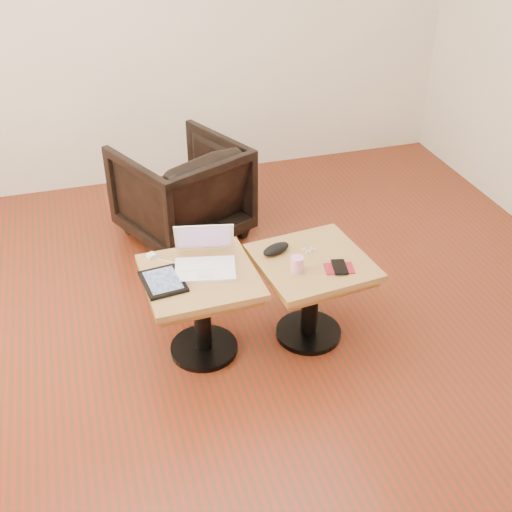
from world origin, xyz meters
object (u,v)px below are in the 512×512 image
object	(u,v)px
laptop	(205,259)
armchair	(181,191)
side_table_left	(201,294)
striped_cup	(297,264)
side_table_right	(312,279)

from	to	relation	value
laptop	armchair	size ratio (longest dim) A/B	0.48
side_table_left	armchair	bearing A→B (deg)	81.51
side_table_left	armchair	distance (m)	1.19
striped_cup	side_table_left	bearing A→B (deg)	165.96
side_table_left	striped_cup	size ratio (longest dim) A/B	6.80
armchair	side_table_left	bearing A→B (deg)	58.91
side_table_right	striped_cup	size ratio (longest dim) A/B	7.27
side_table_right	armchair	xyz separation A→B (m)	(-0.44, 1.22, -0.04)
side_table_right	armchair	distance (m)	1.29
side_table_left	laptop	bearing A→B (deg)	54.68
side_table_left	laptop	size ratio (longest dim) A/B	1.60
side_table_right	laptop	size ratio (longest dim) A/B	1.71
side_table_right	laptop	distance (m)	0.56
armchair	laptop	bearing A→B (deg)	60.69
side_table_right	laptop	world-z (taller)	laptop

